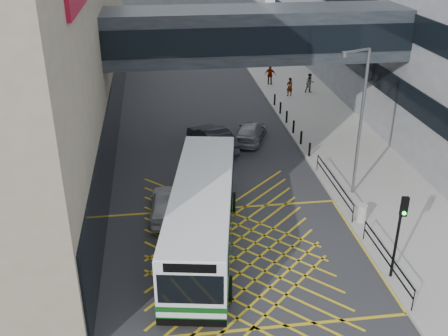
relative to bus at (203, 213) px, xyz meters
name	(u,v)px	position (x,y,z in m)	size (l,w,h in m)	color
ground	(236,258)	(1.34, -1.30, -1.72)	(120.00, 120.00, 0.00)	#333335
skybridge	(256,34)	(4.34, 10.70, 5.78)	(20.00, 4.10, 3.00)	#282D33
pavement	(327,127)	(10.34, 13.70, -1.64)	(6.00, 54.00, 0.16)	#A7A299
box_junction	(236,258)	(1.34, -1.30, -1.71)	(12.00, 9.00, 0.01)	gold
bus	(203,213)	(0.00, 0.00, 0.00)	(4.54, 11.70, 3.20)	white
car_white	(166,204)	(-1.60, 2.87, -1.01)	(1.81, 4.42, 1.41)	silver
car_dark	(212,138)	(1.66, 10.92, -0.93)	(1.97, 5.04, 1.58)	black
car_silver	(250,132)	(4.40, 12.08, -1.05)	(1.80, 4.27, 1.33)	gray
traffic_light	(400,226)	(7.58, -3.75, 1.00)	(0.30, 0.46, 3.92)	black
street_lamp	(359,115)	(8.43, 3.63, 2.98)	(1.75, 0.89, 7.96)	slate
litter_bin	(362,213)	(7.97, 0.81, -1.11)	(0.52, 0.52, 0.90)	#ADA89E
kerb_railings	(355,212)	(7.49, 0.48, -0.84)	(0.05, 12.54, 1.00)	black
bollards	(290,122)	(7.59, 13.70, -1.11)	(0.14, 10.14, 0.90)	black
pedestrian_a	(290,87)	(9.33, 20.86, -0.77)	(0.63, 0.45, 1.57)	gray
pedestrian_b	(310,83)	(11.28, 21.52, -0.73)	(0.81, 0.47, 1.66)	gray
pedestrian_c	(270,75)	(8.43, 24.35, -0.68)	(1.04, 0.50, 1.76)	gray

